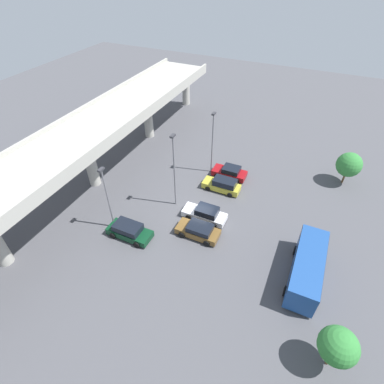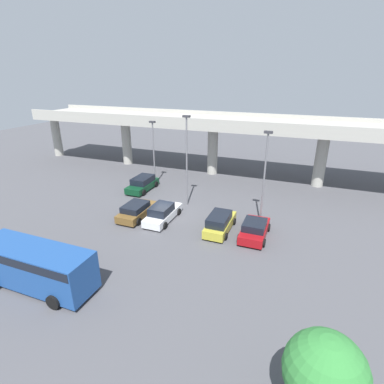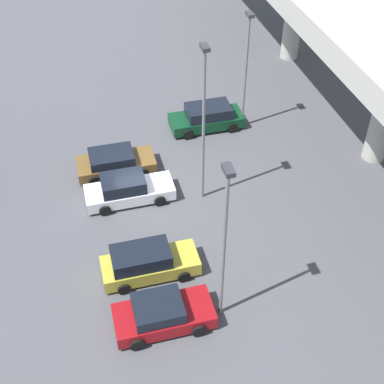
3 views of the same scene
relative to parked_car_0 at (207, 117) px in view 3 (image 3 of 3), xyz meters
The scene contains 9 objects.
ground_plane 7.91m from the parked_car_0, 44.24° to the right, with size 114.62×114.62×0.00m, color #4C4C51.
parked_car_0 is the anchor object (origin of this frame).
parked_car_1 7.18m from the parked_car_0, 64.52° to the right, with size 2.20×4.51×1.43m.
parked_car_2 8.37m from the parked_car_0, 47.40° to the right, with size 2.07×4.87×1.59m.
parked_car_3 12.75m from the parked_car_0, 28.86° to the right, with size 2.02×4.62×1.65m.
parked_car_4 15.40m from the parked_car_0, 23.23° to the right, with size 2.20×4.36×1.48m.
lamp_post_near_aisle 4.41m from the parked_car_0, 79.48° to the left, with size 0.70×0.35×7.68m.
lamp_post_mid_lot 8.14m from the parked_car_0, 18.08° to the right, with size 0.70×0.35×9.12m.
lamp_post_by_overpass 15.19m from the parked_car_0, 13.57° to the right, with size 0.70×0.35×8.40m.
Camera 3 is at (22.24, -2.85, 20.11)m, focal length 50.00 mm.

